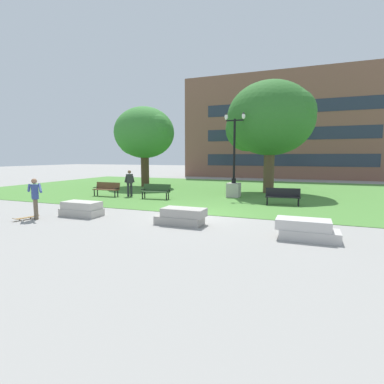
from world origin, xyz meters
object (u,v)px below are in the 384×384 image
at_px(concrete_block_left, 181,217).
at_px(lamp_post_right, 234,180).
at_px(person_skateboarder, 35,196).
at_px(skateboard, 26,218).
at_px(person_bystander_near_lawn, 130,182).
at_px(park_bench_near_right, 156,190).
at_px(concrete_block_right, 306,230).
at_px(concrete_block_center, 82,209).
at_px(park_bench_near_left, 283,195).
at_px(park_bench_far_left, 107,188).

distance_m(concrete_block_left, lamp_post_right, 8.39).
height_order(person_skateboarder, skateboard, person_skateboarder).
xyz_separation_m(skateboard, person_bystander_near_lawn, (0.01, 7.75, 0.90)).
bearing_deg(park_bench_near_right, person_skateboarder, -104.70).
height_order(person_skateboarder, lamp_post_right, lamp_post_right).
height_order(concrete_block_right, person_skateboarder, person_skateboarder).
relative_size(person_skateboarder, park_bench_near_right, 0.93).
bearing_deg(person_bystander_near_lawn, lamp_post_right, 18.71).
bearing_deg(concrete_block_left, concrete_block_center, -179.13).
relative_size(person_skateboarder, person_bystander_near_lawn, 1.00).
bearing_deg(concrete_block_center, park_bench_near_left, 37.70).
xyz_separation_m(concrete_block_center, person_bystander_near_lawn, (-1.57, 6.25, 0.68)).
distance_m(concrete_block_center, lamp_post_right, 9.74).
height_order(park_bench_near_left, lamp_post_right, lamp_post_right).
relative_size(concrete_block_left, park_bench_near_left, 1.04).
relative_size(concrete_block_left, park_bench_far_left, 1.06).
height_order(concrete_block_left, park_bench_far_left, park_bench_far_left).
distance_m(person_skateboarder, person_bystander_near_lawn, 7.51).
xyz_separation_m(concrete_block_right, park_bench_far_left, (-12.34, 6.18, 0.23)).
distance_m(skateboard, person_bystander_near_lawn, 7.80).
bearing_deg(concrete_block_center, concrete_block_left, 0.87).
bearing_deg(concrete_block_center, skateboard, -136.64).
relative_size(park_bench_near_right, person_bystander_near_lawn, 1.07).
bearing_deg(concrete_block_center, person_skateboarder, -136.04).
height_order(concrete_block_left, lamp_post_right, lamp_post_right).
height_order(person_skateboarder, park_bench_near_right, person_skateboarder).
xyz_separation_m(concrete_block_right, park_bench_near_right, (-8.74, 6.26, 0.23)).
distance_m(skateboard, park_bench_near_left, 12.35).
bearing_deg(park_bench_near_left, concrete_block_left, -118.01).
distance_m(concrete_block_right, park_bench_near_left, 6.74).
relative_size(concrete_block_left, person_skateboarder, 1.12).
distance_m(park_bench_near_right, lamp_post_right, 5.00).
bearing_deg(skateboard, concrete_block_right, 5.74).
xyz_separation_m(park_bench_far_left, person_bystander_near_lawn, (1.46, 0.47, 0.45)).
bearing_deg(concrete_block_left, person_bystander_near_lawn, 135.79).
bearing_deg(lamp_post_right, concrete_block_left, -90.36).
xyz_separation_m(concrete_block_center, lamp_post_right, (4.83, 8.42, 0.79)).
bearing_deg(person_skateboarder, park_bench_near_right, 75.30).
xyz_separation_m(concrete_block_right, person_bystander_near_lawn, (-10.88, 6.65, 0.68)).
bearing_deg(concrete_block_center, lamp_post_right, 60.15).
distance_m(park_bench_near_right, park_bench_far_left, 3.60).
relative_size(park_bench_far_left, lamp_post_right, 0.34).
relative_size(concrete_block_right, person_bystander_near_lawn, 1.13).
bearing_deg(concrete_block_right, person_skateboarder, -175.41).
distance_m(person_skateboarder, park_bench_near_right, 7.37).
bearing_deg(park_bench_far_left, park_bench_near_right, 1.30).
relative_size(park_bench_near_left, park_bench_near_right, 1.01).
bearing_deg(park_bench_far_left, person_skateboarder, -76.14).
relative_size(skateboard, person_bystander_near_lawn, 0.61).
distance_m(concrete_block_right, park_bench_far_left, 13.80).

